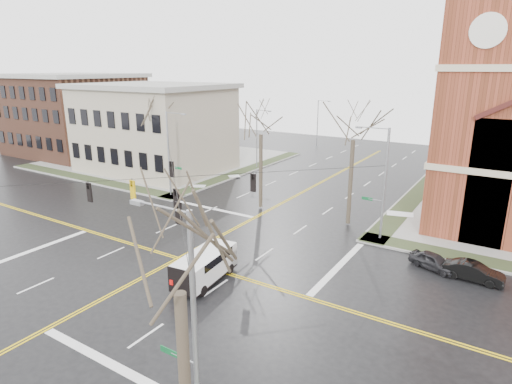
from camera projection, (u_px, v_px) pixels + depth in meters
The scene contains 19 objects.
ground at pixel (178, 258), 31.52m from camera, with size 120.00×120.00×0.00m, color black.
sidewalks at pixel (178, 257), 31.50m from camera, with size 80.00×80.00×0.17m.
road_markings at pixel (178, 258), 31.52m from camera, with size 100.00×100.00×0.01m.
civic_building_a at pixel (155, 129), 57.48m from camera, with size 18.00×14.00×11.00m, color #A29A80.
civic_building_b at pixel (74, 116), 69.21m from camera, with size 18.00×16.00×12.00m, color brown.
signal_pole_ne at pixel (383, 181), 33.65m from camera, with size 2.75×0.22×9.00m.
signal_pole_nw at pixel (170, 152), 45.26m from camera, with size 2.75×0.22×9.00m.
signal_pole_se at pixel (190, 323), 14.99m from camera, with size 2.75×0.22×9.00m.
span_wires at pixel (174, 177), 29.78m from camera, with size 23.02×23.02×0.03m.
traffic_signals at pixel (168, 190), 29.45m from camera, with size 8.21×8.26×1.30m.
streetlight_north_a at pixel (258, 136), 58.44m from camera, with size 2.30×0.20×8.00m.
streetlight_north_b at pixel (318, 121), 74.66m from camera, with size 2.30×0.20×8.00m.
cargo_van at pixel (207, 264), 28.06m from camera, with size 2.53×5.36×1.97m.
parked_car_a at pixel (434, 261), 29.75m from camera, with size 1.35×3.36×1.15m, color black.
parked_car_b at pixel (474, 272), 28.13m from camera, with size 1.30×3.74×1.23m, color black.
tree_nw_far at pixel (158, 117), 47.80m from camera, with size 4.00×4.00×11.25m.
tree_nw_near at pixel (261, 130), 40.58m from camera, with size 4.00×4.00×10.85m.
tree_ne at pixel (354, 134), 35.99m from camera, with size 4.00×4.00×11.22m.
tree_se at pixel (179, 277), 11.69m from camera, with size 4.00×4.00×11.11m.
Camera 1 is at (20.27, -21.34, 13.57)m, focal length 30.00 mm.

